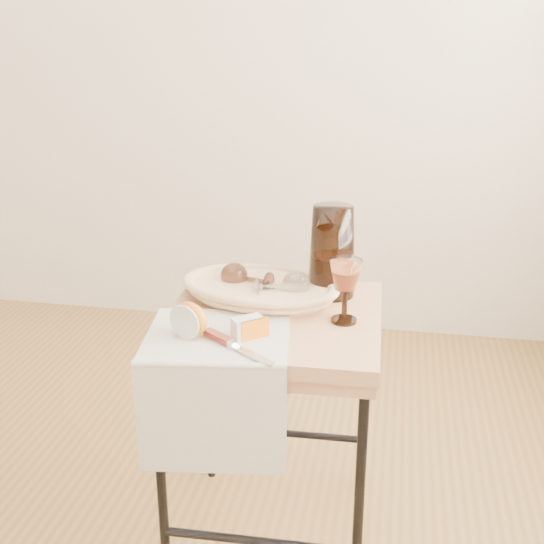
% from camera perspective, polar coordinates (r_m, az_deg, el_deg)
% --- Properties ---
extents(wall_back, '(3.60, 0.00, 2.70)m').
position_cam_1_polar(wall_back, '(3.17, -7.60, 19.52)').
color(wall_back, beige).
rests_on(wall_back, ground).
extents(side_table, '(0.55, 0.55, 0.68)m').
position_cam_1_polar(side_table, '(1.88, 0.12, -13.06)').
color(side_table, '#906344').
rests_on(side_table, floor).
extents(tea_towel, '(0.37, 0.34, 0.01)m').
position_cam_1_polar(tea_towel, '(1.61, -4.53, -5.28)').
color(tea_towel, silver).
rests_on(tea_towel, side_table).
extents(bread_basket, '(0.41, 0.31, 0.05)m').
position_cam_1_polar(bread_basket, '(1.80, -1.01, -1.57)').
color(bread_basket, tan).
rests_on(bread_basket, side_table).
extents(goblet_lying_a, '(0.14, 0.11, 0.07)m').
position_cam_1_polar(goblet_lying_a, '(1.82, -1.95, -0.57)').
color(goblet_lying_a, brown).
rests_on(goblet_lying_a, bread_basket).
extents(goblet_lying_b, '(0.14, 0.12, 0.07)m').
position_cam_1_polar(goblet_lying_b, '(1.77, 0.61, -1.19)').
color(goblet_lying_b, white).
rests_on(goblet_lying_b, bread_basket).
extents(pitcher, '(0.25, 0.29, 0.28)m').
position_cam_1_polar(pitcher, '(1.81, 5.00, 1.74)').
color(pitcher, black).
rests_on(pitcher, side_table).
extents(wine_goblet, '(0.10, 0.10, 0.16)m').
position_cam_1_polar(wine_goblet, '(1.66, 6.08, -1.56)').
color(wine_goblet, white).
rests_on(wine_goblet, side_table).
extents(apple_half, '(0.10, 0.08, 0.08)m').
position_cam_1_polar(apple_half, '(1.59, -6.80, -3.90)').
color(apple_half, red).
rests_on(apple_half, tea_towel).
extents(apple_wedge, '(0.08, 0.07, 0.05)m').
position_cam_1_polar(apple_wedge, '(1.58, -2.02, -4.60)').
color(apple_wedge, silver).
rests_on(apple_wedge, tea_towel).
extents(table_knife, '(0.19, 0.14, 0.02)m').
position_cam_1_polar(table_knife, '(1.53, -3.06, -6.09)').
color(table_knife, silver).
rests_on(table_knife, tea_towel).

